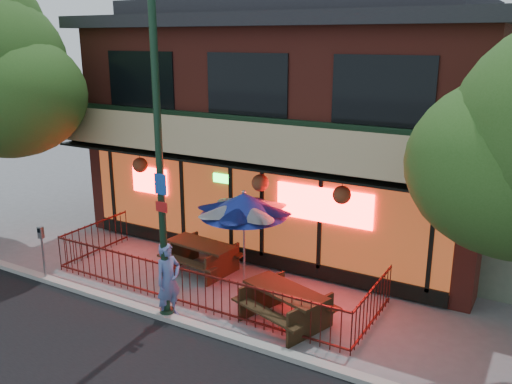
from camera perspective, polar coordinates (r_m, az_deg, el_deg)
ground at (r=13.17m, az=-8.20°, el=-12.14°), size 80.00×80.00×0.00m
curb at (r=12.81m, az=-9.62°, el=-12.77°), size 80.00×0.25×0.12m
restaurant_building at (r=17.86m, az=5.62°, el=9.29°), size 12.96×9.49×8.05m
patio_fence at (r=13.25m, az=-6.96°, el=-8.87°), size 8.44×2.62×1.00m
street_light at (r=11.73m, az=-10.00°, el=0.80°), size 0.43×0.32×7.00m
picnic_table_left at (r=14.88m, az=-5.78°, el=-6.37°), size 2.05×1.65×0.82m
picnic_table_right at (r=12.25m, az=3.11°, el=-11.37°), size 2.32×2.02×0.84m
patio_umbrella at (r=13.52m, az=-1.29°, el=-1.30°), size 2.21×2.21×2.53m
pedestrian at (r=12.51m, az=-9.21°, el=-9.19°), size 0.56×0.73×1.79m
parking_meter_near at (r=15.12m, az=-21.59°, el=-5.16°), size 0.15×0.13×1.50m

